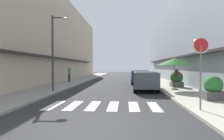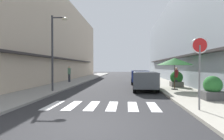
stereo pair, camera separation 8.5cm
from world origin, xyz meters
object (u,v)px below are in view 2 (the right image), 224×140
(pedestrian_walking_near, at_px, (176,77))
(cafe_umbrella, at_px, (175,62))
(round_street_sign, at_px, (200,54))
(planter_midblock, at_px, (176,79))
(parked_car_mid, at_px, (140,75))
(pedestrian_walking_far, at_px, (69,73))
(parked_car_near, at_px, (145,79))
(street_lamp, at_px, (55,45))
(planter_corner, at_px, (213,89))

(pedestrian_walking_near, bearing_deg, cafe_umbrella, 124.07)
(round_street_sign, distance_m, cafe_umbrella, 6.91)
(planter_midblock, bearing_deg, cafe_umbrella, -108.05)
(parked_car_mid, bearing_deg, pedestrian_walking_far, 174.48)
(parked_car_near, bearing_deg, pedestrian_walking_near, 30.95)
(parked_car_near, xyz_separation_m, street_lamp, (-6.51, -1.60, 2.48))
(parked_car_near, distance_m, pedestrian_walking_far, 10.25)
(round_street_sign, bearing_deg, street_lamp, 146.15)
(street_lamp, relative_size, planter_corner, 4.30)
(parked_car_mid, relative_size, pedestrian_walking_far, 2.23)
(parked_car_mid, relative_size, round_street_sign, 1.39)
(street_lamp, relative_size, planter_midblock, 3.98)
(cafe_umbrella, bearing_deg, round_street_sign, -96.26)
(parked_car_mid, relative_size, planter_corner, 3.23)
(cafe_umbrella, relative_size, planter_corner, 2.16)
(parked_car_near, xyz_separation_m, pedestrian_walking_far, (-7.95, 6.47, 0.16))
(planter_corner, xyz_separation_m, pedestrian_walking_near, (-0.28, 6.11, 0.32))
(planter_corner, distance_m, pedestrian_walking_far, 15.52)
(planter_corner, relative_size, pedestrian_walking_far, 0.69)
(street_lamp, height_order, planter_corner, street_lamp)
(round_street_sign, relative_size, planter_midblock, 2.16)
(planter_midblock, bearing_deg, planter_corner, -88.43)
(street_lamp, height_order, cafe_umbrella, street_lamp)
(planter_midblock, distance_m, pedestrian_walking_near, 0.44)
(parked_car_mid, xyz_separation_m, pedestrian_walking_far, (-7.95, 0.77, 0.16))
(street_lamp, bearing_deg, round_street_sign, -33.85)
(street_lamp, relative_size, pedestrian_walking_near, 3.20)
(street_lamp, height_order, pedestrian_walking_near, street_lamp)
(planter_midblock, relative_size, pedestrian_walking_near, 0.80)
(planter_midblock, bearing_deg, pedestrian_walking_near, -106.08)
(round_street_sign, distance_m, street_lamp, 9.67)
(round_street_sign, height_order, planter_midblock, round_street_sign)
(parked_car_mid, bearing_deg, parked_car_near, -90.00)
(round_street_sign, height_order, street_lamp, street_lamp)
(planter_midblock, bearing_deg, street_lamp, -158.84)
(parked_car_near, relative_size, planter_corner, 3.38)
(pedestrian_walking_near, xyz_separation_m, pedestrian_walking_far, (-10.77, 4.77, 0.08))
(round_street_sign, relative_size, pedestrian_walking_near, 1.73)
(planter_midblock, bearing_deg, parked_car_near, -144.92)
(pedestrian_walking_far, bearing_deg, street_lamp, -1.83)
(pedestrian_walking_near, bearing_deg, pedestrian_walking_far, 28.61)
(round_street_sign, distance_m, pedestrian_walking_far, 16.45)
(parked_car_near, relative_size, parked_car_mid, 1.05)
(parked_car_near, height_order, planter_midblock, same)
(parked_car_near, distance_m, planter_corner, 5.40)
(street_lamp, height_order, planter_midblock, street_lamp)
(pedestrian_walking_near, bearing_deg, round_street_sign, 133.65)
(parked_car_mid, xyz_separation_m, round_street_sign, (1.48, -12.65, 1.43))
(street_lamp, distance_m, pedestrian_walking_far, 8.51)
(cafe_umbrella, xyz_separation_m, pedestrian_walking_near, (0.59, 1.78, -1.24))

